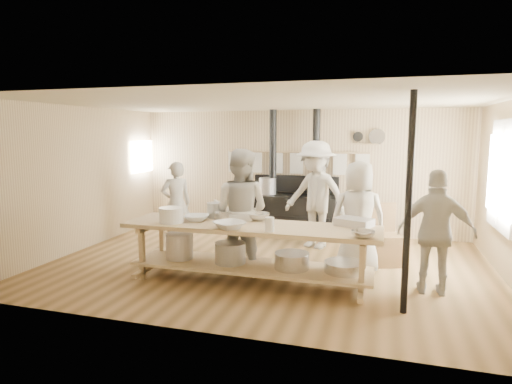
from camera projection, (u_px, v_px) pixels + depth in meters
ground at (267, 264)px, 6.95m from camera, size 7.00×7.00×0.00m
room_shell at (267, 165)px, 6.73m from camera, size 7.00×7.00×7.00m
window_right at (503, 175)px, 6.34m from camera, size 0.09×1.50×1.65m
left_opening at (142, 156)px, 9.60m from camera, size 0.00×0.90×0.90m
stove at (293, 211)px, 8.89m from camera, size 1.90×0.75×2.60m
towel_rail at (296, 160)px, 9.02m from camera, size 3.00×0.04×0.47m
back_wall_shelf at (369, 139)px, 8.58m from camera, size 0.63×0.14×0.32m
prep_table at (250, 247)px, 6.03m from camera, size 3.60×0.90×0.85m
support_post at (408, 205)px, 4.91m from camera, size 0.08×0.08×2.60m
cook_far_left at (176, 203)px, 8.14m from camera, size 0.69×0.66×1.59m
cook_left at (240, 211)px, 6.48m from camera, size 0.98×0.79×1.89m
cook_center at (358, 218)px, 6.40m from camera, size 0.95×0.75×1.72m
cook_right at (436, 233)px, 5.59m from camera, size 0.99×0.44×1.66m
cook_by_window at (316, 195)px, 7.88m from camera, size 1.47×1.20×1.98m
chair at (385, 246)px, 6.95m from camera, size 0.60×0.60×0.99m
bowl_white_a at (197, 218)px, 6.24m from camera, size 0.44×0.44×0.09m
bowl_steel_a at (258, 217)px, 6.28m from camera, size 0.48×0.48×0.11m
bowl_white_b at (229, 225)px, 5.71m from camera, size 0.57×0.57×0.10m
bowl_steel_b at (363, 234)px, 5.22m from camera, size 0.37×0.37×0.09m
roasting_pan at (354, 222)px, 5.89m from camera, size 0.57×0.48×0.11m
mixing_bowl_large at (227, 214)px, 6.42m from camera, size 0.50×0.50×0.13m
bucket_galv at (215, 210)px, 6.46m from camera, size 0.29×0.29×0.23m
deep_bowl_enamel at (171, 215)px, 6.11m from camera, size 0.40×0.40×0.22m
pitcher at (270, 224)px, 5.55m from camera, size 0.12×0.12×0.19m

